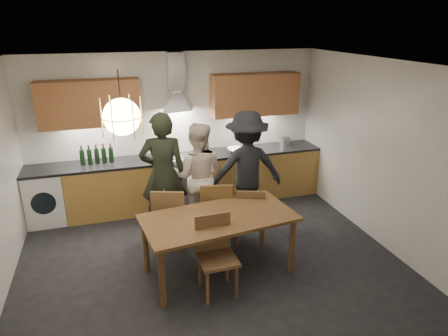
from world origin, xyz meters
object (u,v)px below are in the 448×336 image
object	(u,v)px
chair_front	(215,249)
person_right	(246,168)
dining_table	(219,223)
stock_pot	(285,142)
wine_bottles	(97,154)
person_mid	(198,176)
mixing_bowl	(236,150)
chair_back_left	(170,217)
person_left	(163,174)

from	to	relation	value
chair_front	person_right	xyz separation A→B (m)	(0.95, 1.55, 0.36)
dining_table	stock_pot	bearing A→B (deg)	41.69
chair_front	wine_bottles	xyz separation A→B (m)	(-1.27, 2.49, 0.51)
person_mid	stock_pot	distance (m)	2.06
person_right	wine_bottles	bearing A→B (deg)	-18.92
chair_front	stock_pot	xyz separation A→B (m)	(2.04, 2.51, 0.42)
person_mid	person_right	bearing A→B (deg)	-167.11
mixing_bowl	stock_pot	world-z (taller)	stock_pot
chair_front	chair_back_left	bearing A→B (deg)	110.47
stock_pot	mixing_bowl	bearing A→B (deg)	-172.51
dining_table	wine_bottles	distance (m)	2.60
dining_table	stock_pot	xyz separation A→B (m)	(1.91, 2.18, 0.27)
person_mid	wine_bottles	world-z (taller)	person_mid
chair_front	mixing_bowl	world-z (taller)	mixing_bowl
chair_back_left	wine_bottles	bearing A→B (deg)	-40.84
dining_table	chair_back_left	distance (m)	0.82
dining_table	person_left	bearing A→B (deg)	104.05
mixing_bowl	stock_pot	xyz separation A→B (m)	(0.99, 0.13, 0.03)
mixing_bowl	chair_front	bearing A→B (deg)	-113.88
mixing_bowl	dining_table	bearing A→B (deg)	-114.08
mixing_bowl	wine_bottles	world-z (taller)	wine_bottles
chair_back_left	chair_front	distance (m)	1.02
person_left	mixing_bowl	xyz separation A→B (m)	(1.40, 0.79, -0.00)
chair_front	mixing_bowl	size ratio (longest dim) A/B	3.09
dining_table	chair_front	size ratio (longest dim) A/B	2.07
person_right	wine_bottles	distance (m)	2.41
person_left	person_right	distance (m)	1.29
dining_table	chair_front	xyz separation A→B (m)	(-0.14, -0.33, -0.15)
chair_front	stock_pot	size ratio (longest dim) A/B	4.87
wine_bottles	dining_table	bearing A→B (deg)	-56.80
chair_back_left	stock_pot	world-z (taller)	stock_pot
person_left	wine_bottles	size ratio (longest dim) A/B	3.62
dining_table	wine_bottles	size ratio (longest dim) A/B	3.81
person_left	chair_front	bearing A→B (deg)	113.05
dining_table	person_mid	size ratio (longest dim) A/B	1.18
person_left	mixing_bowl	world-z (taller)	person_left
chair_back_left	person_right	world-z (taller)	person_right
chair_back_left	chair_front	bearing A→B (deg)	130.52
chair_back_left	person_right	xyz separation A→B (m)	(1.32, 0.60, 0.35)
person_left	stock_pot	xyz separation A→B (m)	(2.39, 0.92, 0.03)
person_right	mixing_bowl	world-z (taller)	person_right
dining_table	chair_back_left	xyz separation A→B (m)	(-0.51, 0.62, -0.14)
person_left	stock_pot	distance (m)	2.56
person_mid	person_right	world-z (taller)	person_right
person_left	person_right	world-z (taller)	person_left
chair_front	person_mid	world-z (taller)	person_mid
dining_table	chair_back_left	size ratio (longest dim) A/B	2.02
person_mid	person_left	bearing A→B (deg)	24.47
person_right	mixing_bowl	distance (m)	0.83
chair_front	mixing_bowl	distance (m)	2.63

